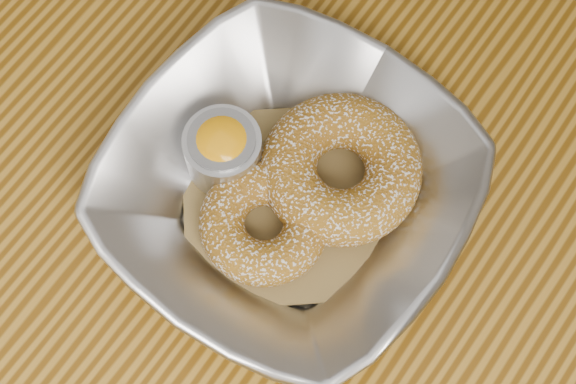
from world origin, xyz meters
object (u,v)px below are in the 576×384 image
Objects in this scene: table at (144,264)px; ramekin at (223,150)px; serving_bowl at (288,192)px; donut_back at (341,169)px; donut_front at (264,223)px.

table is 22.41× the size of ramekin.
table is 0.16m from ramekin.
serving_bowl is 0.04m from donut_back.
table is 0.17m from serving_bowl.
serving_bowl is 4.45× the size of ramekin.
serving_bowl is 2.15× the size of donut_back.
ramekin is (0.03, 0.08, 0.13)m from table.
serving_bowl is at bearing -119.13° from donut_back.
donut_front is at bearing -92.51° from serving_bowl.
donut_back is at bearing 26.67° from ramekin.
table is 5.04× the size of serving_bowl.
table is 10.85× the size of donut_back.
ramekin is at bearing 66.21° from table.
serving_bowl is at bearing 87.49° from donut_front.
serving_bowl is at bearing 41.91° from table.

